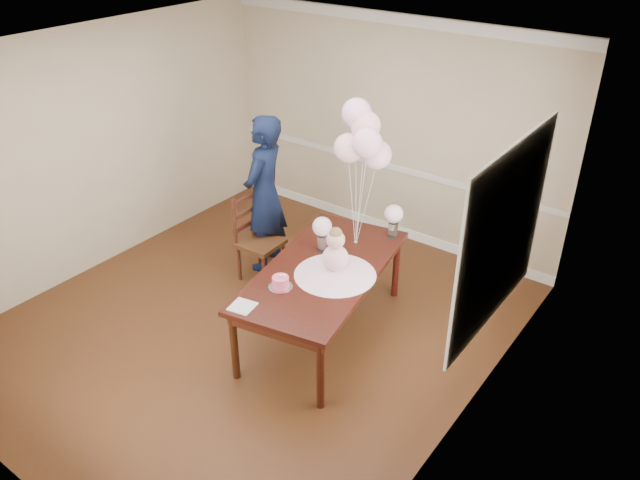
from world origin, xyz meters
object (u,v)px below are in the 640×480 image
(dining_chair_seat, at_px, (261,243))
(woman, at_px, (265,194))
(birthday_cake, at_px, (281,282))
(dining_table_top, at_px, (323,270))

(dining_chair_seat, bearing_deg, woman, 116.08)
(birthday_cake, bearing_deg, dining_table_top, 76.75)
(dining_table_top, distance_m, woman, 1.46)
(birthday_cake, distance_m, dining_chair_seat, 1.42)
(dining_chair_seat, bearing_deg, birthday_cake, -42.40)
(dining_chair_seat, bearing_deg, dining_table_top, -21.14)
(birthday_cake, height_order, woman, woman)
(birthday_cake, xyz_separation_m, woman, (-1.18, 1.15, 0.09))
(birthday_cake, bearing_deg, dining_chair_seat, 139.47)
(birthday_cake, xyz_separation_m, dining_chair_seat, (-1.04, 0.89, -0.37))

